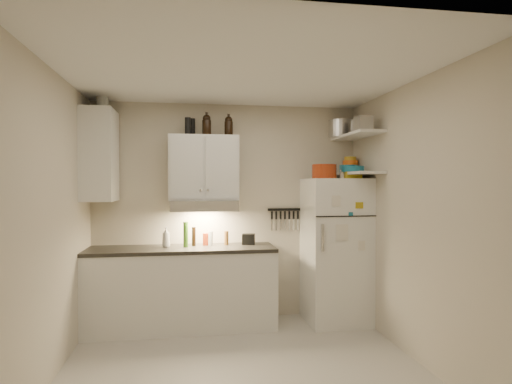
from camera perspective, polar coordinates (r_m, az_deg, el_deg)
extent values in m
cube|color=#B8B3AA|center=(4.07, -1.61, -22.81)|extent=(3.20, 3.00, 0.02)
cube|color=white|center=(3.84, -1.63, 15.72)|extent=(3.20, 3.00, 0.02)
cube|color=beige|center=(5.23, -3.76, -2.62)|extent=(3.20, 0.02, 2.60)
cube|color=beige|center=(3.87, -26.03, -4.05)|extent=(0.02, 3.00, 2.60)
cube|color=beige|center=(4.25, 20.47, -3.55)|extent=(0.02, 3.00, 2.60)
cube|color=white|center=(5.03, -9.82, -12.70)|extent=(2.10, 0.60, 0.88)
cube|color=#282723|center=(4.94, -9.83, -7.51)|extent=(2.10, 0.62, 0.04)
cube|color=white|center=(5.03, -7.00, 3.21)|extent=(0.80, 0.33, 0.75)
cube|color=white|center=(4.99, -20.12, 4.60)|extent=(0.33, 0.55, 1.00)
cube|color=silver|center=(4.97, -6.96, -1.78)|extent=(0.76, 0.46, 0.12)
cube|color=white|center=(5.21, 10.57, -7.63)|extent=(0.70, 0.68, 1.70)
cube|color=white|center=(5.12, 13.26, 7.36)|extent=(0.30, 0.95, 0.03)
cube|color=white|center=(5.09, 13.23, 2.43)|extent=(0.30, 0.95, 0.03)
cube|color=black|center=(5.32, 3.80, -2.34)|extent=(0.42, 0.02, 0.03)
cylinder|color=#962E11|center=(4.99, 9.08, 2.72)|extent=(0.30, 0.30, 0.16)
cube|color=#AF9415|center=(5.07, 12.65, 2.20)|extent=(0.21, 0.25, 0.08)
cylinder|color=silver|center=(5.06, 11.45, 2.34)|extent=(0.07, 0.07, 0.10)
cylinder|color=silver|center=(5.42, 11.15, 8.28)|extent=(0.37, 0.37, 0.21)
cube|color=#AAAAAD|center=(5.15, 13.80, 8.46)|extent=(0.19, 0.17, 0.17)
cube|color=#AAAAAD|center=(4.86, 14.09, 8.82)|extent=(0.17, 0.17, 0.16)
cylinder|color=#186C88|center=(5.36, 12.29, 3.03)|extent=(0.23, 0.23, 0.09)
cylinder|color=orange|center=(5.38, 12.47, 3.82)|extent=(0.19, 0.19, 0.06)
cylinder|color=gold|center=(5.38, 12.47, 4.36)|extent=(0.15, 0.15, 0.05)
cylinder|color=#186C88|center=(5.08, 12.73, 2.99)|extent=(0.35, 0.35, 0.07)
cylinder|color=black|center=(5.13, -8.51, 8.51)|extent=(0.08, 0.08, 0.20)
cylinder|color=black|center=(4.99, -9.08, 8.67)|extent=(0.09, 0.09, 0.19)
cylinder|color=silver|center=(5.13, -19.80, 11.10)|extent=(0.14, 0.14, 0.17)
imported|color=white|center=(4.96, -11.90, -5.77)|extent=(0.10, 0.10, 0.26)
cylinder|color=brown|center=(5.05, -3.98, -6.15)|extent=(0.05, 0.05, 0.16)
cylinder|color=#305B16|center=(4.93, -9.35, -5.62)|extent=(0.07, 0.07, 0.29)
cylinder|color=black|center=(5.01, -8.29, -5.89)|extent=(0.06, 0.06, 0.22)
cylinder|color=silver|center=(5.03, -6.08, -6.16)|extent=(0.06, 0.06, 0.17)
cylinder|color=#962E11|center=(5.06, -6.72, -6.28)|extent=(0.07, 0.07, 0.14)
cube|color=black|center=(5.08, -1.00, -6.31)|extent=(0.17, 0.14, 0.13)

